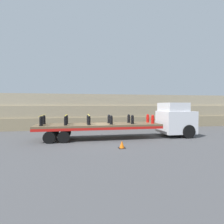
# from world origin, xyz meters

# --- Properties ---
(ground_plane) EXTENTS (120.00, 120.00, 0.00)m
(ground_plane) POSITION_xyz_m (0.00, 0.00, 0.00)
(ground_plane) COLOR #474749
(rock_cliff) EXTENTS (60.00, 3.30, 4.05)m
(rock_cliff) POSITION_xyz_m (0.00, 7.38, 2.03)
(rock_cliff) COLOR gray
(rock_cliff) RESTS_ON ground_plane
(truck_cab) EXTENTS (2.70, 2.68, 2.98)m
(truck_cab) POSITION_xyz_m (6.90, 0.00, 1.52)
(truck_cab) COLOR silver
(truck_cab) RESTS_ON ground_plane
(flatbed_trailer) EXTENTS (10.04, 2.54, 1.22)m
(flatbed_trailer) POSITION_xyz_m (-0.60, 0.00, 1.00)
(flatbed_trailer) COLOR brown
(flatbed_trailer) RESTS_ON ground_plane
(fire_hydrant_black_near_0) EXTENTS (0.31, 0.53, 0.74)m
(fire_hydrant_black_near_0) POSITION_xyz_m (-4.42, -0.53, 1.58)
(fire_hydrant_black_near_0) COLOR black
(fire_hydrant_black_near_0) RESTS_ON flatbed_trailer
(fire_hydrant_black_far_0) EXTENTS (0.31, 0.53, 0.74)m
(fire_hydrant_black_far_0) POSITION_xyz_m (-4.42, 0.53, 1.58)
(fire_hydrant_black_far_0) COLOR black
(fire_hydrant_black_far_0) RESTS_ON flatbed_trailer
(fire_hydrant_black_near_1) EXTENTS (0.31, 0.53, 0.74)m
(fire_hydrant_black_near_1) POSITION_xyz_m (-2.65, -0.53, 1.58)
(fire_hydrant_black_near_1) COLOR black
(fire_hydrant_black_near_1) RESTS_ON flatbed_trailer
(fire_hydrant_black_far_1) EXTENTS (0.31, 0.53, 0.74)m
(fire_hydrant_black_far_1) POSITION_xyz_m (-2.65, 0.53, 1.58)
(fire_hydrant_black_far_1) COLOR black
(fire_hydrant_black_far_1) RESTS_ON flatbed_trailer
(fire_hydrant_black_near_2) EXTENTS (0.31, 0.53, 0.74)m
(fire_hydrant_black_near_2) POSITION_xyz_m (-0.88, -0.53, 1.58)
(fire_hydrant_black_near_2) COLOR black
(fire_hydrant_black_near_2) RESTS_ON flatbed_trailer
(fire_hydrant_black_far_2) EXTENTS (0.31, 0.53, 0.74)m
(fire_hydrant_black_far_2) POSITION_xyz_m (-0.88, 0.53, 1.58)
(fire_hydrant_black_far_2) COLOR black
(fire_hydrant_black_far_2) RESTS_ON flatbed_trailer
(fire_hydrant_black_near_3) EXTENTS (0.31, 0.53, 0.74)m
(fire_hydrant_black_near_3) POSITION_xyz_m (0.88, -0.53, 1.58)
(fire_hydrant_black_near_3) COLOR black
(fire_hydrant_black_near_3) RESTS_ON flatbed_trailer
(fire_hydrant_black_far_3) EXTENTS (0.31, 0.53, 0.74)m
(fire_hydrant_black_far_3) POSITION_xyz_m (0.88, 0.53, 1.58)
(fire_hydrant_black_far_3) COLOR black
(fire_hydrant_black_far_3) RESTS_ON flatbed_trailer
(fire_hydrant_black_near_4) EXTENTS (0.31, 0.53, 0.74)m
(fire_hydrant_black_near_4) POSITION_xyz_m (2.65, -0.53, 1.58)
(fire_hydrant_black_near_4) COLOR black
(fire_hydrant_black_near_4) RESTS_ON flatbed_trailer
(fire_hydrant_black_far_4) EXTENTS (0.31, 0.53, 0.74)m
(fire_hydrant_black_far_4) POSITION_xyz_m (2.65, 0.53, 1.58)
(fire_hydrant_black_far_4) COLOR black
(fire_hydrant_black_far_4) RESTS_ON flatbed_trailer
(fire_hydrant_red_near_5) EXTENTS (0.31, 0.53, 0.74)m
(fire_hydrant_red_near_5) POSITION_xyz_m (4.42, -0.53, 1.58)
(fire_hydrant_red_near_5) COLOR red
(fire_hydrant_red_near_5) RESTS_ON flatbed_trailer
(fire_hydrant_red_far_5) EXTENTS (0.31, 0.53, 0.74)m
(fire_hydrant_red_far_5) POSITION_xyz_m (4.42, 0.53, 1.58)
(fire_hydrant_red_far_5) COLOR red
(fire_hydrant_red_far_5) RESTS_ON flatbed_trailer
(cargo_strap_rear) EXTENTS (0.05, 2.63, 0.01)m
(cargo_strap_rear) POSITION_xyz_m (-4.42, 0.00, 1.97)
(cargo_strap_rear) COLOR yellow
(cargo_strap_rear) RESTS_ON fire_hydrant_black_near_0
(cargo_strap_middle) EXTENTS (0.05, 2.63, 0.01)m
(cargo_strap_middle) POSITION_xyz_m (-2.65, 0.00, 1.97)
(cargo_strap_middle) COLOR yellow
(cargo_strap_middle) RESTS_ON fire_hydrant_black_near_1
(cargo_strap_front) EXTENTS (0.05, 2.63, 0.01)m
(cargo_strap_front) POSITION_xyz_m (-0.88, 0.00, 1.97)
(cargo_strap_front) COLOR yellow
(cargo_strap_front) RESTS_ON fire_hydrant_black_near_2
(traffic_cone) EXTENTS (0.43, 0.43, 0.48)m
(traffic_cone) POSITION_xyz_m (1.05, -3.44, 0.23)
(traffic_cone) COLOR black
(traffic_cone) RESTS_ON ground_plane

